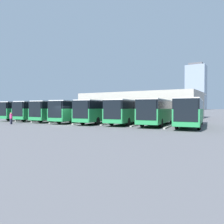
# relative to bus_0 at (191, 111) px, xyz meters

# --- Properties ---
(ground_plane) EXTENTS (600.00, 600.00, 0.00)m
(ground_plane) POSITION_rel_bus_0_xyz_m (14.51, 6.09, -1.83)
(ground_plane) COLOR #5B5B60
(bus_0) EXTENTS (4.04, 12.61, 3.28)m
(bus_0) POSITION_rel_bus_0_xyz_m (0.00, 0.00, 0.00)
(bus_0) COLOR #238447
(bus_0) RESTS_ON ground_plane
(curb_divider_0) EXTENTS (0.98, 5.88, 0.15)m
(curb_divider_0) POSITION_rel_bus_0_xyz_m (2.07, 1.83, -1.76)
(curb_divider_0) COLOR #9E9E99
(curb_divider_0) RESTS_ON ground_plane
(bus_1) EXTENTS (4.04, 12.61, 3.28)m
(bus_1) POSITION_rel_bus_0_xyz_m (4.14, -0.45, 0.00)
(bus_1) COLOR #238447
(bus_1) RESTS_ON ground_plane
(curb_divider_1) EXTENTS (0.98, 5.88, 0.15)m
(curb_divider_1) POSITION_rel_bus_0_xyz_m (6.22, 1.38, -1.76)
(curb_divider_1) COLOR #9E9E99
(curb_divider_1) RESTS_ON ground_plane
(bus_2) EXTENTS (4.04, 12.61, 3.28)m
(bus_2) POSITION_rel_bus_0_xyz_m (8.29, -0.36, 0.00)
(bus_2) COLOR #238447
(bus_2) RESTS_ON ground_plane
(curb_divider_2) EXTENTS (0.98, 5.88, 0.15)m
(curb_divider_2) POSITION_rel_bus_0_xyz_m (10.36, 1.47, -1.76)
(curb_divider_2) COLOR #9E9E99
(curb_divider_2) RESTS_ON ground_plane
(bus_3) EXTENTS (4.04, 12.61, 3.28)m
(bus_3) POSITION_rel_bus_0_xyz_m (12.43, 0.32, 0.00)
(bus_3) COLOR #238447
(bus_3) RESTS_ON ground_plane
(curb_divider_3) EXTENTS (0.98, 5.88, 0.15)m
(curb_divider_3) POSITION_rel_bus_0_xyz_m (14.51, 2.15, -1.76)
(curb_divider_3) COLOR #9E9E99
(curb_divider_3) RESTS_ON ground_plane
(bus_4) EXTENTS (4.04, 12.61, 3.28)m
(bus_4) POSITION_rel_bus_0_xyz_m (16.58, 0.50, 0.00)
(bus_4) COLOR #238447
(bus_4) RESTS_ON ground_plane
(curb_divider_4) EXTENTS (0.98, 5.88, 0.15)m
(curb_divider_4) POSITION_rel_bus_0_xyz_m (18.65, 2.34, -1.76)
(curb_divider_4) COLOR #9E9E99
(curb_divider_4) RESTS_ON ground_plane
(bus_5) EXTENTS (4.04, 12.61, 3.28)m
(bus_5) POSITION_rel_bus_0_xyz_m (20.72, 0.30, 0.00)
(bus_5) COLOR #238447
(bus_5) RESTS_ON ground_plane
(curb_divider_5) EXTENTS (0.98, 5.88, 0.15)m
(curb_divider_5) POSITION_rel_bus_0_xyz_m (22.80, 2.13, -1.76)
(curb_divider_5) COLOR #9E9E99
(curb_divider_5) RESTS_ON ground_plane
(bus_6) EXTENTS (4.04, 12.61, 3.28)m
(bus_6) POSITION_rel_bus_0_xyz_m (24.87, 0.15, 0.00)
(bus_6) COLOR #238447
(bus_6) RESTS_ON ground_plane
(curb_divider_6) EXTENTS (0.98, 5.88, 0.15)m
(curb_divider_6) POSITION_rel_bus_0_xyz_m (26.94, 1.98, -1.76)
(curb_divider_6) COLOR #9E9E99
(curb_divider_6) RESTS_ON ground_plane
(bus_7) EXTENTS (4.04, 12.61, 3.28)m
(bus_7) POSITION_rel_bus_0_xyz_m (29.01, 0.11, 0.00)
(bus_7) COLOR #238447
(bus_7) RESTS_ON ground_plane
(pedestrian) EXTENTS (0.38, 0.39, 1.61)m
(pedestrian) POSITION_rel_bus_0_xyz_m (21.75, 8.88, -0.96)
(pedestrian) COLOR #38384C
(pedestrian) RESTS_ON ground_plane
(station_building) EXTENTS (25.32, 14.75, 5.49)m
(station_building) POSITION_rel_bus_0_xyz_m (14.51, -17.61, 0.94)
(station_building) COLOR #A8A399
(station_building) RESTS_ON ground_plane
(office_tower) EXTENTS (18.83, 18.83, 47.56)m
(office_tower) POSITION_rel_bus_0_xyz_m (37.03, -210.82, 21.35)
(office_tower) COLOR #7F8EA3
(office_tower) RESTS_ON ground_plane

